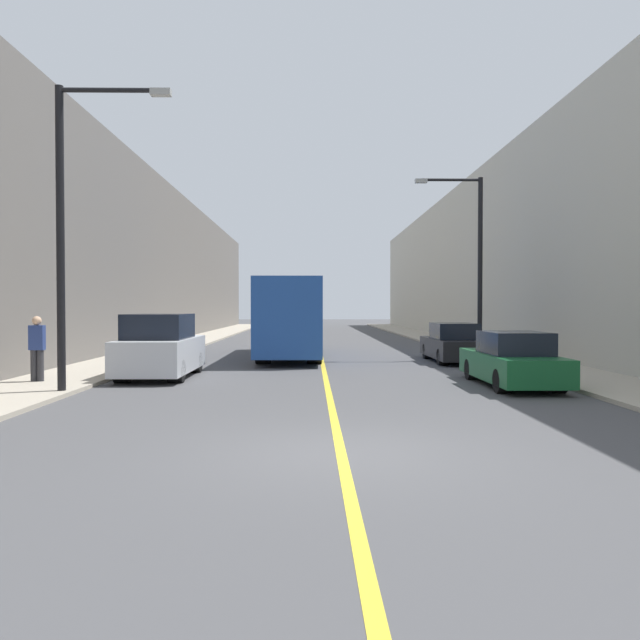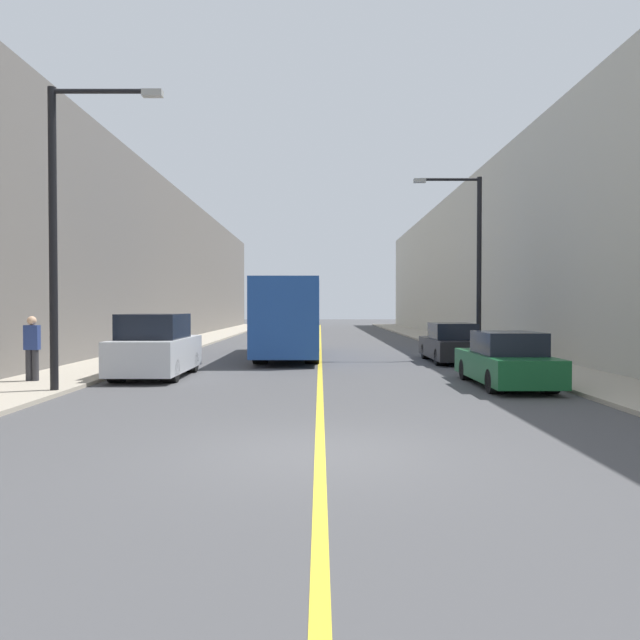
{
  "view_description": "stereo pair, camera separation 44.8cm",
  "coord_description": "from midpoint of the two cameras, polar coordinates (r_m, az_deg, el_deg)",
  "views": [
    {
      "loc": [
        -0.45,
        -9.23,
        2.18
      ],
      "look_at": [
        -0.05,
        17.86,
        1.61
      ],
      "focal_mm": 35.0,
      "sensor_mm": 36.0,
      "label": 1
    },
    {
      "loc": [
        -0.0,
        -9.23,
        2.18
      ],
      "look_at": [
        -0.05,
        17.86,
        1.61
      ],
      "focal_mm": 35.0,
      "sensor_mm": 36.0,
      "label": 2
    }
  ],
  "objects": [
    {
      "name": "street_lamp_left",
      "position": [
        16.84,
        -22.54,
        8.77
      ],
      "size": [
        2.84,
        0.24,
        7.51
      ],
      "color": "black",
      "rests_on": "sidewalk_left"
    },
    {
      "name": "sidewalk_right",
      "position": [
        40.09,
        10.63,
        -1.86
      ],
      "size": [
        2.81,
        72.0,
        0.11
      ],
      "primitive_type": "cube",
      "color": "#A89E8C",
      "rests_on": "ground"
    },
    {
      "name": "parked_suv_left",
      "position": [
        19.91,
        -15.01,
        -2.51
      ],
      "size": [
        1.97,
        4.53,
        1.97
      ],
      "color": "silver",
      "rests_on": "ground"
    },
    {
      "name": "pedestrian",
      "position": [
        19.19,
        -25.06,
        -2.3
      ],
      "size": [
        0.4,
        0.25,
        1.82
      ],
      "color": "#2D2D33",
      "rests_on": "sidewalk_left"
    },
    {
      "name": "street_lamp_right",
      "position": [
        26.93,
        13.43,
        5.92
      ],
      "size": [
        2.84,
        0.24,
        7.48
      ],
      "color": "black",
      "rests_on": "sidewalk_right"
    },
    {
      "name": "building_row_right",
      "position": [
        40.95,
        15.36,
        5.21
      ],
      "size": [
        4.0,
        72.0,
        10.14
      ],
      "primitive_type": "cube",
      "color": "#B7B2A3",
      "rests_on": "ground"
    },
    {
      "name": "sidewalk_left",
      "position": [
        40.0,
        -11.68,
        -1.87
      ],
      "size": [
        2.81,
        72.0,
        0.11
      ],
      "primitive_type": "cube",
      "color": "#A89E8C",
      "rests_on": "ground"
    },
    {
      "name": "car_right_near",
      "position": [
        17.92,
        16.48,
        -3.65
      ],
      "size": [
        1.75,
        4.76,
        1.51
      ],
      "color": "#145128",
      "rests_on": "ground"
    },
    {
      "name": "car_right_mid",
      "position": [
        25.2,
        11.58,
        -2.2
      ],
      "size": [
        1.78,
        4.79,
        1.55
      ],
      "color": "black",
      "rests_on": "ground"
    },
    {
      "name": "ground_plane",
      "position": [
        9.49,
        0.56,
        -12.09
      ],
      "size": [
        200.0,
        200.0,
        0.0
      ],
      "primitive_type": "plane",
      "color": "#474749"
    },
    {
      "name": "bus",
      "position": [
        27.11,
        -3.1,
        0.31
      ],
      "size": [
        2.53,
        10.53,
        3.28
      ],
      "color": "#1E4793",
      "rests_on": "ground"
    },
    {
      "name": "road_center_line",
      "position": [
        39.29,
        -0.51,
        -1.97
      ],
      "size": [
        0.16,
        72.0,
        0.01
      ],
      "primitive_type": "cube",
      "color": "gold",
      "rests_on": "ground"
    },
    {
      "name": "building_row_left",
      "position": [
        40.82,
        -16.43,
        4.97
      ],
      "size": [
        4.0,
        72.0,
        9.8
      ],
      "primitive_type": "cube",
      "color": "#66605B",
      "rests_on": "ground"
    }
  ]
}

